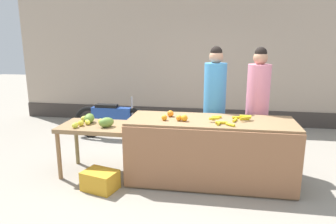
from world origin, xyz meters
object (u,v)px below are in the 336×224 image
object	(u,v)px
parked_motorcycle	(112,119)
produce_sack	(160,143)
vendor_woman_pink_shirt	(257,109)
produce_crate	(100,180)
vendor_woman_blue_shirt	(214,107)

from	to	relation	value
parked_motorcycle	produce_sack	bearing A→B (deg)	-37.86
vendor_woman_pink_shirt	produce_sack	size ratio (longest dim) A/B	3.40
parked_motorcycle	produce_sack	size ratio (longest dim) A/B	2.93
vendor_woman_pink_shirt	produce_crate	bearing A→B (deg)	-151.91
vendor_woman_blue_shirt	produce_crate	world-z (taller)	vendor_woman_blue_shirt
parked_motorcycle	vendor_woman_blue_shirt	bearing A→B (deg)	-25.43
produce_crate	vendor_woman_pink_shirt	bearing A→B (deg)	28.09
produce_crate	produce_sack	bearing A→B (deg)	64.25
vendor_woman_pink_shirt	produce_sack	world-z (taller)	vendor_woman_pink_shirt
vendor_woman_blue_shirt	vendor_woman_pink_shirt	size ratio (longest dim) A/B	1.00
vendor_woman_pink_shirt	produce_sack	bearing A→B (deg)	176.71
vendor_woman_pink_shirt	produce_sack	distance (m)	1.66
parked_motorcycle	produce_sack	world-z (taller)	parked_motorcycle
vendor_woman_blue_shirt	produce_sack	world-z (taller)	vendor_woman_blue_shirt
produce_crate	produce_sack	distance (m)	1.35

